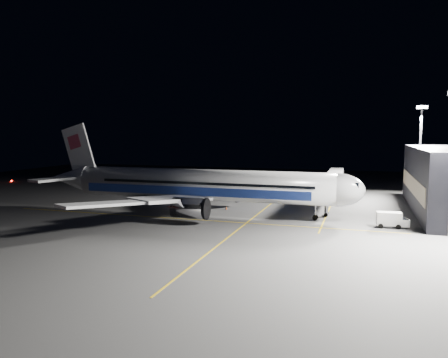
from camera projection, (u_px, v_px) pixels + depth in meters
name	position (u px, v px, depth m)	size (l,w,h in m)	color
ground	(202.00, 213.00, 80.24)	(200.00, 200.00, 0.00)	#4C4C4F
guide_line_main	(255.00, 216.00, 77.23)	(0.25, 80.00, 0.01)	gold
guide_line_cross	(190.00, 219.00, 74.55)	(70.00, 0.25, 0.01)	gold
guide_line_side	(329.00, 210.00, 83.09)	(0.25, 40.00, 0.01)	gold
airliner	(196.00, 185.00, 80.00)	(61.48, 54.22, 16.64)	silver
jet_bridge	(332.00, 182.00, 90.22)	(3.60, 34.40, 6.30)	#B2B2B7
floodlight_mast_north	(420.00, 143.00, 97.16)	(2.40, 0.68, 20.70)	#59595E
service_truck	(392.00, 219.00, 67.95)	(4.95, 2.45, 2.45)	silver
baggage_tug	(203.00, 194.00, 98.52)	(2.81, 2.33, 1.94)	black
safety_cone_a	(187.00, 200.00, 93.67)	(0.36, 0.36, 0.55)	#FE4D0A
safety_cone_b	(226.00, 208.00, 83.99)	(0.37, 0.37, 0.55)	#FE4D0A
safety_cone_c	(190.00, 198.00, 95.87)	(0.44, 0.44, 0.67)	#FE4D0A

